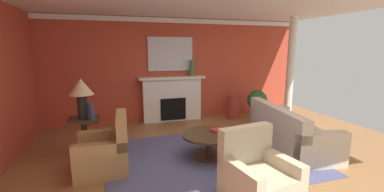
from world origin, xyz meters
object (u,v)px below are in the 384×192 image
at_px(fireplace, 172,100).
at_px(armchair_facing_fireplace, 258,180).
at_px(vase_mantel_right, 192,68).
at_px(vase_on_side_table, 91,111).
at_px(sofa, 289,133).
at_px(side_table, 85,134).
at_px(vase_tall_corner, 233,107).
at_px(potted_plant, 257,102).
at_px(table_lamp, 81,91).
at_px(mantel_mirror, 171,54).
at_px(coffee_table, 209,140).
at_px(armchair_near_window, 105,153).

xyz_separation_m(fireplace, armchair_facing_fireplace, (0.21, -4.07, -0.27)).
relative_size(fireplace, vase_mantel_right, 4.10).
bearing_deg(vase_on_side_table, sofa, -10.55).
bearing_deg(fireplace, armchair_facing_fireplace, -87.01).
bearing_deg(vase_on_side_table, armchair_facing_fireplace, -45.32).
bearing_deg(side_table, fireplace, 40.51).
xyz_separation_m(vase_tall_corner, potted_plant, (0.60, -0.28, 0.16)).
bearing_deg(fireplace, table_lamp, -139.49).
bearing_deg(vase_on_side_table, mantel_mirror, 46.26).
bearing_deg(coffee_table, vase_tall_corner, 54.88).
height_order(fireplace, vase_mantel_right, vase_mantel_right).
bearing_deg(side_table, vase_tall_corner, 21.27).
distance_m(side_table, vase_mantel_right, 3.32).
bearing_deg(armchair_facing_fireplace, coffee_table, 94.06).
bearing_deg(vase_mantel_right, fireplace, 174.85).
height_order(vase_mantel_right, vase_tall_corner, vase_mantel_right).
relative_size(armchair_facing_fireplace, vase_mantel_right, 2.16).
bearing_deg(fireplace, mantel_mirror, 90.00).
bearing_deg(vase_mantel_right, table_lamp, -146.69).
bearing_deg(fireplace, sofa, -54.89).
bearing_deg(vase_tall_corner, potted_plant, -25.11).
relative_size(vase_tall_corner, potted_plant, 0.81).
relative_size(sofa, vase_on_side_table, 7.13).
distance_m(sofa, armchair_facing_fireplace, 2.18).
height_order(armchair_facing_fireplace, potted_plant, armchair_facing_fireplace).
bearing_deg(armchair_near_window, vase_tall_corner, 34.00).
xyz_separation_m(coffee_table, vase_on_side_table, (-2.04, 0.69, 0.52)).
bearing_deg(vase_mantel_right, mantel_mirror, 162.82).
relative_size(mantel_mirror, armchair_near_window, 1.29).
height_order(mantel_mirror, vase_tall_corner, mantel_mirror).
height_order(side_table, vase_on_side_table, vase_on_side_table).
bearing_deg(mantel_mirror, vase_mantel_right, -17.18).
bearing_deg(vase_tall_corner, side_table, -158.73).
xyz_separation_m(mantel_mirror, vase_mantel_right, (0.55, -0.17, -0.38)).
relative_size(armchair_near_window, vase_tall_corner, 1.41).
bearing_deg(armchair_near_window, vase_on_side_table, 108.20).
height_order(armchair_near_window, vase_mantel_right, vase_mantel_right).
bearing_deg(side_table, coffee_table, -20.29).
xyz_separation_m(sofa, vase_tall_corner, (-0.11, 2.30, 0.04)).
relative_size(fireplace, coffee_table, 1.80).
relative_size(vase_mantel_right, potted_plant, 0.53).
height_order(armchair_near_window, table_lamp, table_lamp).
bearing_deg(vase_on_side_table, coffee_table, -18.69).
relative_size(mantel_mirror, vase_mantel_right, 2.80).
xyz_separation_m(mantel_mirror, coffee_table, (0.11, -2.71, -1.50)).
xyz_separation_m(fireplace, side_table, (-2.08, -1.78, -0.18)).
xyz_separation_m(armchair_facing_fireplace, vase_on_side_table, (-2.15, 2.17, 0.55)).
height_order(armchair_facing_fireplace, vase_on_side_table, vase_on_side_table).
relative_size(side_table, table_lamp, 0.93).
xyz_separation_m(vase_on_side_table, potted_plant, (4.25, 1.32, -0.36)).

